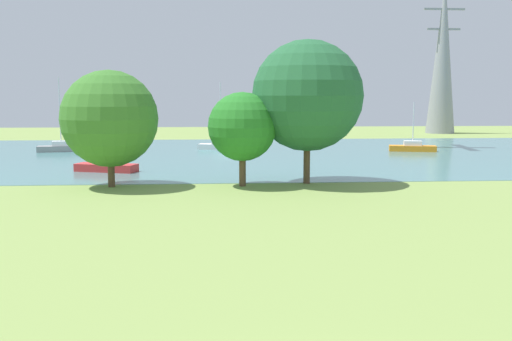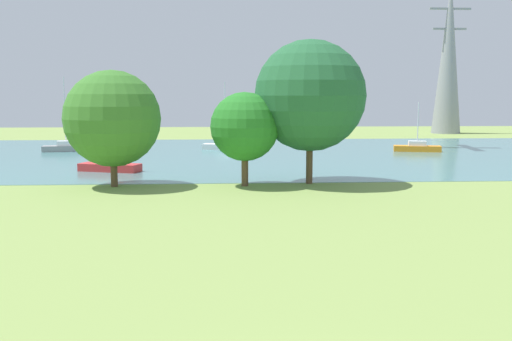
{
  "view_description": "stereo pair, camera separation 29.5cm",
  "coord_description": "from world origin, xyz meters",
  "px_view_note": "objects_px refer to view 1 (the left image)",
  "views": [
    {
      "loc": [
        -2.36,
        -9.21,
        5.87
      ],
      "look_at": [
        -0.61,
        15.69,
        2.69
      ],
      "focal_mm": 41.53,
      "sensor_mm": 36.0,
      "label": 1
    },
    {
      "loc": [
        -2.07,
        -9.23,
        5.87
      ],
      "look_at": [
        -0.61,
        15.69,
        2.69
      ],
      "focal_mm": 41.53,
      "sensor_mm": 36.0,
      "label": 2
    }
  ],
  "objects_px": {
    "sailboat_white": "(221,145)",
    "electricity_pylon": "(443,56)",
    "tree_east_far": "(307,96)",
    "sailboat_orange": "(413,147)",
    "sailboat_gray": "(61,147)",
    "sailboat_red": "(106,166)",
    "tree_west_near": "(242,127)",
    "tree_east_near": "(110,119)"
  },
  "relations": [
    {
      "from": "tree_east_near",
      "to": "tree_east_far",
      "type": "bearing_deg",
      "value": 2.73
    },
    {
      "from": "sailboat_white",
      "to": "tree_west_near",
      "type": "distance_m",
      "value": 26.42
    },
    {
      "from": "sailboat_red",
      "to": "sailboat_white",
      "type": "bearing_deg",
      "value": 63.54
    },
    {
      "from": "tree_east_near",
      "to": "sailboat_white",
      "type": "bearing_deg",
      "value": 74.19
    },
    {
      "from": "electricity_pylon",
      "to": "tree_east_near",
      "type": "bearing_deg",
      "value": -128.81
    },
    {
      "from": "sailboat_orange",
      "to": "tree_east_far",
      "type": "height_order",
      "value": "tree_east_far"
    },
    {
      "from": "tree_east_far",
      "to": "electricity_pylon",
      "type": "height_order",
      "value": "electricity_pylon"
    },
    {
      "from": "sailboat_orange",
      "to": "tree_west_near",
      "type": "distance_m",
      "value": 29.86
    },
    {
      "from": "tree_west_near",
      "to": "tree_east_far",
      "type": "xyz_separation_m",
      "value": [
        4.35,
        0.89,
        1.99
      ]
    },
    {
      "from": "electricity_pylon",
      "to": "sailboat_orange",
      "type": "bearing_deg",
      "value": -115.93
    },
    {
      "from": "sailboat_white",
      "to": "electricity_pylon",
      "type": "height_order",
      "value": "electricity_pylon"
    },
    {
      "from": "tree_east_far",
      "to": "electricity_pylon",
      "type": "bearing_deg",
      "value": 60.53
    },
    {
      "from": "tree_east_near",
      "to": "tree_west_near",
      "type": "distance_m",
      "value": 8.49
    },
    {
      "from": "sailboat_red",
      "to": "sailboat_white",
      "type": "distance_m",
      "value": 20.29
    },
    {
      "from": "sailboat_gray",
      "to": "sailboat_white",
      "type": "bearing_deg",
      "value": 3.82
    },
    {
      "from": "tree_west_near",
      "to": "electricity_pylon",
      "type": "relative_size",
      "value": 0.26
    },
    {
      "from": "sailboat_white",
      "to": "electricity_pylon",
      "type": "distance_m",
      "value": 44.89
    },
    {
      "from": "sailboat_orange",
      "to": "sailboat_gray",
      "type": "xyz_separation_m",
      "value": [
        -36.91,
        2.31,
        0.03
      ]
    },
    {
      "from": "tree_east_far",
      "to": "sailboat_orange",
      "type": "bearing_deg",
      "value": 56.1
    },
    {
      "from": "sailboat_gray",
      "to": "tree_west_near",
      "type": "relative_size",
      "value": 1.27
    },
    {
      "from": "sailboat_white",
      "to": "electricity_pylon",
      "type": "xyz_separation_m",
      "value": [
        34.6,
        26.24,
        11.41
      ]
    },
    {
      "from": "sailboat_gray",
      "to": "sailboat_red",
      "type": "bearing_deg",
      "value": -65.72
    },
    {
      "from": "sailboat_white",
      "to": "tree_east_near",
      "type": "height_order",
      "value": "tree_east_near"
    },
    {
      "from": "sailboat_gray",
      "to": "tree_east_near",
      "type": "height_order",
      "value": "sailboat_gray"
    },
    {
      "from": "sailboat_red",
      "to": "electricity_pylon",
      "type": "bearing_deg",
      "value": 45.5
    },
    {
      "from": "tree_west_near",
      "to": "electricity_pylon",
      "type": "distance_m",
      "value": 62.7
    },
    {
      "from": "sailboat_gray",
      "to": "tree_west_near",
      "type": "height_order",
      "value": "sailboat_gray"
    },
    {
      "from": "sailboat_gray",
      "to": "tree_east_near",
      "type": "xyz_separation_m",
      "value": [
        9.4,
        -24.78,
        3.92
      ]
    },
    {
      "from": "tree_west_near",
      "to": "sailboat_white",
      "type": "bearing_deg",
      "value": 92.48
    },
    {
      "from": "tree_west_near",
      "to": "tree_east_near",
      "type": "bearing_deg",
      "value": 178.11
    },
    {
      "from": "tree_east_near",
      "to": "tree_west_near",
      "type": "xyz_separation_m",
      "value": [
        8.46,
        -0.28,
        -0.53
      ]
    },
    {
      "from": "electricity_pylon",
      "to": "sailboat_gray",
      "type": "bearing_deg",
      "value": -151.95
    },
    {
      "from": "sailboat_orange",
      "to": "sailboat_red",
      "type": "distance_m",
      "value": 32.72
    },
    {
      "from": "sailboat_orange",
      "to": "electricity_pylon",
      "type": "height_order",
      "value": "electricity_pylon"
    },
    {
      "from": "sailboat_white",
      "to": "tree_east_near",
      "type": "relative_size",
      "value": 0.97
    },
    {
      "from": "sailboat_gray",
      "to": "tree_west_near",
      "type": "xyz_separation_m",
      "value": [
        17.86,
        -25.06,
        3.38
      ]
    },
    {
      "from": "electricity_pylon",
      "to": "sailboat_red",
      "type": "bearing_deg",
      "value": -134.5
    },
    {
      "from": "tree_west_near",
      "to": "sailboat_gray",
      "type": "bearing_deg",
      "value": 125.49
    },
    {
      "from": "sailboat_white",
      "to": "tree_west_near",
      "type": "height_order",
      "value": "sailboat_white"
    },
    {
      "from": "sailboat_red",
      "to": "tree_west_near",
      "type": "xyz_separation_m",
      "value": [
        10.18,
        -8.01,
        3.39
      ]
    },
    {
      "from": "sailboat_white",
      "to": "tree_west_near",
      "type": "relative_size",
      "value": 1.19
    },
    {
      "from": "sailboat_white",
      "to": "sailboat_orange",
      "type": "bearing_deg",
      "value": -9.65
    }
  ]
}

